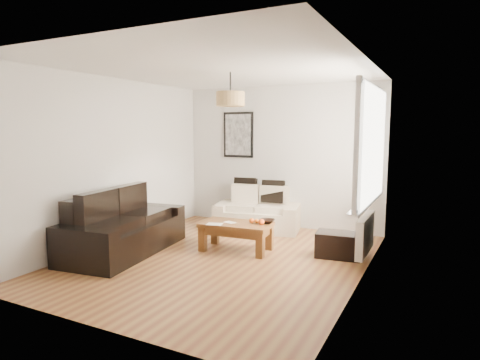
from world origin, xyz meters
The scene contains 21 objects.
floor centered at (0.00, 0.00, 0.00)m, with size 4.50×4.50×0.00m, color brown.
ceiling centered at (0.00, 0.00, 2.60)m, with size 3.80×4.50×0.00m, color white, non-canonical shape.
wall_back centered at (0.00, 2.25, 1.30)m, with size 3.80×0.04×2.60m, color silver, non-canonical shape.
wall_front centered at (0.00, -2.25, 1.30)m, with size 3.80×0.04×2.60m, color silver, non-canonical shape.
wall_left centered at (-1.90, 0.00, 1.30)m, with size 0.04×4.50×2.60m, color silver, non-canonical shape.
wall_right centered at (1.90, 0.00, 1.30)m, with size 0.04×4.50×2.60m, color silver, non-canonical shape.
window_bay centered at (1.86, 0.80, 1.60)m, with size 0.14×1.90×1.60m, color white, non-canonical shape.
radiator centered at (1.82, 0.80, 0.38)m, with size 0.10×0.90×0.52m, color white.
poster centered at (-0.85, 2.22, 1.70)m, with size 0.62×0.04×0.87m, color black, non-canonical shape.
pendant_shade centered at (0.00, 0.30, 2.23)m, with size 0.40×0.40×0.20m, color tan.
loveseat_cream centered at (-0.23, 1.78, 0.37)m, with size 1.48×0.81×0.74m, color beige, non-canonical shape.
sofa_leather centered at (-1.43, -0.35, 0.43)m, with size 1.98×0.97×0.86m, color black, non-canonical shape.
coffee_table centered at (0.01, 0.46, 0.21)m, with size 1.04×0.57×0.42m, color brown, non-canonical shape.
ottoman centered at (1.45, 0.83, 0.18)m, with size 0.62×0.40×0.35m, color black.
cushion_left centered at (-0.58, 1.96, 0.69)m, with size 0.42×0.13×0.42m, color black.
cushion_right centered at (-0.02, 1.96, 0.68)m, with size 0.41×0.13×0.41m, color black.
fruit_bowl centered at (0.43, 0.64, 0.45)m, with size 0.23×0.23×0.06m, color black.
orange_a centered at (0.31, 0.53, 0.46)m, with size 0.07×0.07×0.07m, color orange.
orange_b centered at (0.39, 0.51, 0.46)m, with size 0.09×0.09×0.09m, color #EB4E13.
orange_c centered at (0.23, 0.53, 0.46)m, with size 0.08×0.08×0.08m, color #DF5712.
papers centered at (-0.23, 0.22, 0.43)m, with size 0.22×0.16×0.01m, color beige.
Camera 1 is at (2.73, -4.82, 1.81)m, focal length 30.48 mm.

